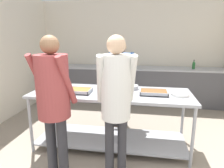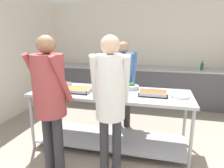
{
  "view_description": "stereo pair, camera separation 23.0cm",
  "coord_description": "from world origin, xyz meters",
  "views": [
    {
      "loc": [
        0.39,
        -1.14,
        1.72
      ],
      "look_at": [
        -0.1,
        1.82,
        1.0
      ],
      "focal_mm": 32.0,
      "sensor_mm": 36.0,
      "label": 1
    },
    {
      "loc": [
        0.62,
        -1.1,
        1.72
      ],
      "look_at": [
        -0.1,
        1.82,
        1.0
      ],
      "focal_mm": 32.0,
      "sensor_mm": 36.0,
      "label": 2
    }
  ],
  "objects": [
    {
      "name": "wall_rear",
      "position": [
        0.0,
        4.35,
        1.32
      ],
      "size": [
        4.99,
        0.06,
        2.65
      ],
      "color": "beige",
      "rests_on": "ground_plane"
    },
    {
      "name": "cook_behind_counter",
      "position": [
        -0.05,
        2.47,
        0.99
      ],
      "size": [
        0.48,
        0.39,
        1.62
      ],
      "color": "#2D2D33",
      "rests_on": "ground_plane"
    },
    {
      "name": "back_counter",
      "position": [
        -0.0,
        3.98,
        0.47
      ],
      "size": [
        4.83,
        0.65,
        0.93
      ],
      "color": "#4C4C51",
      "rests_on": "ground_plane"
    },
    {
      "name": "broccoli_bowl",
      "position": [
        0.18,
        1.95,
        0.94
      ],
      "size": [
        0.22,
        0.22,
        0.11
      ],
      "color": "#B2B2B7",
      "rests_on": "serving_counter"
    },
    {
      "name": "guest_serving_left",
      "position": [
        -0.64,
        0.92,
        1.07
      ],
      "size": [
        0.53,
        0.42,
        1.73
      ],
      "color": "#2D2D33",
      "rests_on": "ground_plane"
    },
    {
      "name": "serving_tray_vegetables",
      "position": [
        0.53,
        1.7,
        0.92
      ],
      "size": [
        0.39,
        0.27,
        0.05
      ],
      "color": "#9EA0A8",
      "rests_on": "serving_counter"
    },
    {
      "name": "serving_counter",
      "position": [
        -0.1,
        1.72,
        0.61
      ],
      "size": [
        2.39,
        0.85,
        0.9
      ],
      "color": "#9EA0A8",
      "rests_on": "ground_plane"
    },
    {
      "name": "plate_stack",
      "position": [
        0.89,
        1.7,
        0.91
      ],
      "size": [
        0.26,
        0.26,
        0.04
      ],
      "color": "white",
      "rests_on": "serving_counter"
    },
    {
      "name": "serving_tray_greens",
      "position": [
        -0.61,
        1.61,
        0.92
      ],
      "size": [
        0.44,
        0.28,
        0.05
      ],
      "color": "#9EA0A8",
      "rests_on": "serving_counter"
    },
    {
      "name": "sauce_pan",
      "position": [
        -0.15,
        1.74,
        0.93
      ],
      "size": [
        0.39,
        0.25,
        0.06
      ],
      "color": "#9EA0A8",
      "rests_on": "serving_counter"
    },
    {
      "name": "water_bottle",
      "position": [
        1.56,
        3.95,
        1.03
      ],
      "size": [
        0.07,
        0.07,
        0.22
      ],
      "color": "#23602D",
      "rests_on": "back_counter"
    },
    {
      "name": "guest_serving_right",
      "position": [
        0.08,
        1.0,
        1.08
      ],
      "size": [
        0.49,
        0.41,
        1.74
      ],
      "color": "#2D2D33",
      "rests_on": "ground_plane"
    },
    {
      "name": "serving_tray_roast",
      "position": [
        -1.05,
        1.82,
        0.92
      ],
      "size": [
        0.37,
        0.32,
        0.05
      ],
      "color": "#9EA0A8",
      "rests_on": "serving_counter"
    }
  ]
}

